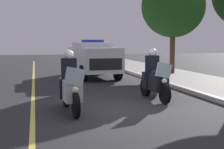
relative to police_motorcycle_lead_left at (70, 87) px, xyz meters
The scene contains 7 objects.
ground_plane 1.61m from the police_motorcycle_lead_left, 84.51° to the left, with size 80.00×80.00×0.00m, color #28282B.
lane_stripe_center 1.25m from the police_motorcycle_lead_left, 82.33° to the right, with size 48.00×0.12×0.01m, color #E0D14C.
police_motorcycle_lead_left is the anchor object (origin of this frame).
police_motorcycle_lead_right 3.15m from the police_motorcycle_lead_left, 111.18° to the left, with size 2.14×0.61×1.72m.
police_suv 8.51m from the police_motorcycle_lead_left, 165.26° to the left, with size 5.01×2.33×2.05m.
cyclist_background 13.67m from the police_motorcycle_lead_left, 163.10° to the left, with size 1.76×0.33×1.69m.
tree_far_back 11.31m from the police_motorcycle_lead_left, 140.41° to the left, with size 3.67×3.67×5.72m.
Camera 1 is at (8.44, -2.38, 1.94)m, focal length 50.09 mm.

